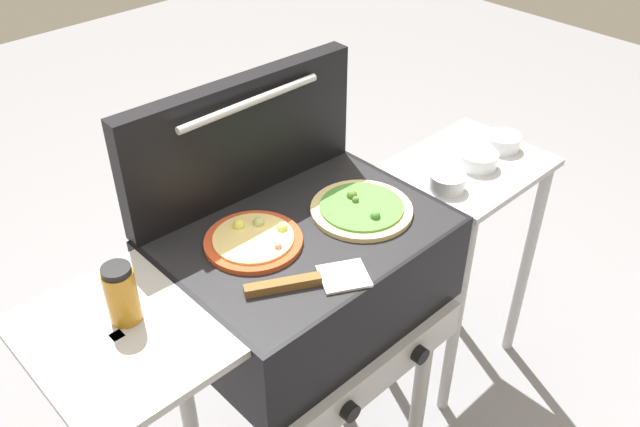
# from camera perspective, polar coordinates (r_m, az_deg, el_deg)

# --- Properties ---
(grill) EXTENTS (0.96, 0.53, 0.90)m
(grill) POSITION_cam_1_polar(r_m,az_deg,el_deg) (1.61, -1.55, -5.71)
(grill) COLOR black
(grill) RESTS_ON ground_plane
(grill_lid_open) EXTENTS (0.63, 0.09, 0.30)m
(grill_lid_open) POSITION_cam_1_polar(r_m,az_deg,el_deg) (1.59, -6.70, 6.43)
(grill_lid_open) COLOR black
(grill_lid_open) RESTS_ON grill
(pizza_cheese) EXTENTS (0.22, 0.22, 0.04)m
(pizza_cheese) POSITION_cam_1_polar(r_m,az_deg,el_deg) (1.49, -5.67, -2.22)
(pizza_cheese) COLOR #C64723
(pizza_cheese) RESTS_ON grill
(pizza_veggie) EXTENTS (0.24, 0.24, 0.03)m
(pizza_veggie) POSITION_cam_1_polar(r_m,az_deg,el_deg) (1.58, 3.56, 0.42)
(pizza_veggie) COLOR #E0C17F
(pizza_veggie) RESTS_ON grill
(sauce_jar) EXTENTS (0.06, 0.06, 0.13)m
(sauce_jar) POSITION_cam_1_polar(r_m,az_deg,el_deg) (1.32, -16.59, -6.61)
(sauce_jar) COLOR #B77A1E
(sauce_jar) RESTS_ON grill
(spatula) EXTENTS (0.26, 0.17, 0.02)m
(spatula) POSITION_cam_1_polar(r_m,az_deg,el_deg) (1.38, -1.00, -5.80)
(spatula) COLOR #B7BABF
(spatula) RESTS_ON grill
(prep_table) EXTENTS (0.44, 0.36, 0.80)m
(prep_table) POSITION_cam_1_polar(r_m,az_deg,el_deg) (2.14, 11.94, -1.09)
(prep_table) COLOR #B2B2B7
(prep_table) RESTS_ON ground_plane
(topping_bowl_near) EXTENTS (0.10, 0.10, 0.04)m
(topping_bowl_near) POSITION_cam_1_polar(r_m,az_deg,el_deg) (1.87, 10.81, 2.65)
(topping_bowl_near) COLOR silver
(topping_bowl_near) RESTS_ON prep_table
(topping_bowl_far) EXTENTS (0.11, 0.11, 0.04)m
(topping_bowl_far) POSITION_cam_1_polar(r_m,az_deg,el_deg) (1.99, 13.35, 4.46)
(topping_bowl_far) COLOR silver
(topping_bowl_far) RESTS_ON prep_table
(topping_bowl_middle) EXTENTS (0.11, 0.11, 0.04)m
(topping_bowl_middle) POSITION_cam_1_polar(r_m,az_deg,el_deg) (2.10, 15.33, 5.89)
(topping_bowl_middle) COLOR silver
(topping_bowl_middle) RESTS_ON prep_table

